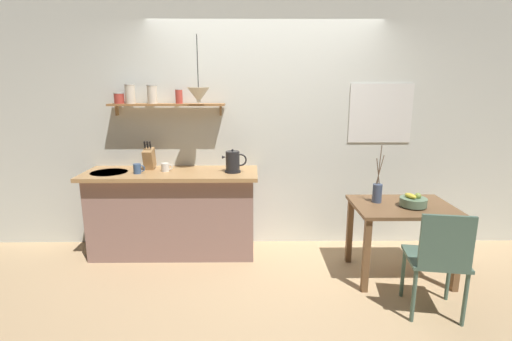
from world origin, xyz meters
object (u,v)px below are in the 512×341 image
(dining_chair_near, at_px, (439,257))
(electric_kettle, at_px, (233,162))
(twig_vase, at_px, (377,192))
(knife_block, at_px, (149,158))
(fruit_bowl, at_px, (413,201))
(dining_table, at_px, (402,217))
(coffee_mug_spare, at_px, (166,167))
(coffee_mug_by_sink, at_px, (138,169))
(pendant_lamp, at_px, (199,95))

(dining_chair_near, bearing_deg, electric_kettle, 145.21)
(twig_vase, bearing_deg, knife_block, 166.73)
(fruit_bowl, xyz_separation_m, knife_block, (-2.60, 0.69, 0.28))
(dining_table, xyz_separation_m, electric_kettle, (-1.62, 0.49, 0.44))
(twig_vase, bearing_deg, dining_table, -21.44)
(fruit_bowl, height_order, coffee_mug_spare, coffee_mug_spare)
(dining_chair_near, height_order, fruit_bowl, dining_chair_near)
(twig_vase, relative_size, knife_block, 1.79)
(dining_chair_near, bearing_deg, knife_block, 153.21)
(dining_chair_near, bearing_deg, twig_vase, 109.13)
(dining_table, distance_m, dining_chair_near, 0.67)
(dining_chair_near, relative_size, coffee_mug_by_sink, 7.50)
(fruit_bowl, distance_m, knife_block, 2.71)
(knife_block, xyz_separation_m, coffee_mug_by_sink, (-0.07, -0.20, -0.07))
(coffee_mug_spare, xyz_separation_m, pendant_lamp, (0.38, -0.07, 0.75))
(fruit_bowl, height_order, pendant_lamp, pendant_lamp)
(fruit_bowl, bearing_deg, twig_vase, 153.26)
(dining_chair_near, relative_size, twig_vase, 1.62)
(knife_block, xyz_separation_m, coffee_mug_spare, (0.19, -0.10, -0.08))
(coffee_mug_spare, relative_size, pendant_lamp, 0.18)
(knife_block, distance_m, pendant_lamp, 0.91)
(knife_block, relative_size, pendant_lamp, 0.48)
(twig_vase, distance_m, electric_kettle, 1.47)
(dining_table, bearing_deg, dining_chair_near, -86.64)
(electric_kettle, height_order, coffee_mug_by_sink, electric_kettle)
(electric_kettle, xyz_separation_m, coffee_mug_spare, (-0.72, 0.05, -0.07))
(coffee_mug_by_sink, bearing_deg, knife_block, 70.25)
(knife_block, bearing_deg, pendant_lamp, -15.70)
(dining_table, height_order, dining_chair_near, dining_chair_near)
(dining_chair_near, height_order, coffee_mug_by_sink, coffee_mug_by_sink)
(twig_vase, relative_size, pendant_lamp, 0.85)
(coffee_mug_by_sink, relative_size, coffee_mug_spare, 0.99)
(dining_chair_near, bearing_deg, coffee_mug_by_sink, 157.40)
(dining_chair_near, relative_size, knife_block, 2.89)
(twig_vase, bearing_deg, dining_chair_near, -70.87)
(dining_table, bearing_deg, pendant_lamp, 166.49)
(twig_vase, xyz_separation_m, pendant_lamp, (-1.73, 0.38, 0.91))
(dining_table, bearing_deg, knife_block, 165.99)
(fruit_bowl, height_order, knife_block, knife_block)
(electric_kettle, bearing_deg, twig_vase, -15.95)
(dining_chair_near, relative_size, electric_kettle, 3.48)
(dining_table, relative_size, dining_chair_near, 1.02)
(knife_block, relative_size, coffee_mug_by_sink, 2.60)
(twig_vase, distance_m, coffee_mug_spare, 2.17)
(fruit_bowl, relative_size, knife_block, 0.78)
(dining_table, bearing_deg, coffee_mug_by_sink, 170.54)
(electric_kettle, distance_m, coffee_mug_spare, 0.72)
(twig_vase, relative_size, electric_kettle, 2.16)
(dining_table, xyz_separation_m, coffee_mug_spare, (-2.34, 0.54, 0.37))
(fruit_bowl, relative_size, electric_kettle, 0.94)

